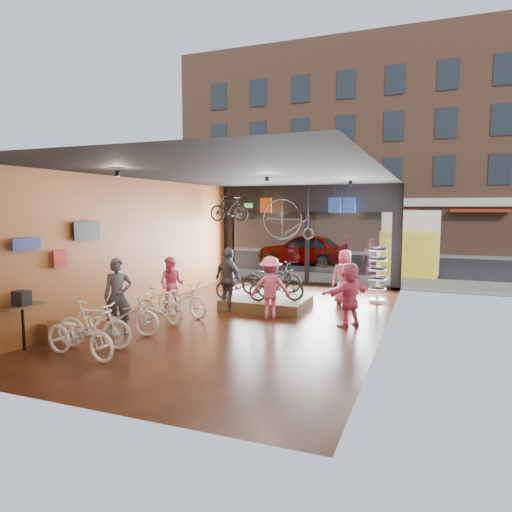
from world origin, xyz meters
The scene contains 35 objects.
ground_plane centered at (0.00, 0.00, -0.02)m, with size 7.00×12.00×0.04m, color black.
ceiling centered at (0.00, 0.00, 3.82)m, with size 7.00×12.00×0.04m, color black.
wall_left centered at (-3.52, 0.00, 1.90)m, with size 0.04×12.00×3.80m, color #A84F20.
wall_right centered at (3.52, 0.00, 1.90)m, with size 0.04×12.00×3.80m, color beige.
wall_back centered at (0.00, -6.02, 1.90)m, with size 7.00×0.04×3.80m, color beige.
storefront centered at (0.00, 6.00, 1.90)m, with size 7.00×0.26×3.80m, color black, non-canonical shape.
exit_sign centered at (-2.40, 5.88, 3.05)m, with size 0.35×0.06×0.18m, color #198C26.
street_road centered at (0.00, 15.00, -0.01)m, with size 30.00×18.00×0.02m, color black.
sidewalk_near centered at (0.00, 7.20, 0.06)m, with size 30.00×2.40×0.12m, color slate.
sidewalk_far centered at (0.00, 19.00, 0.06)m, with size 30.00×2.00×0.12m, color slate.
opposite_building centered at (0.00, 21.50, 7.00)m, with size 26.00×5.00×14.00m, color brown.
street_car centered at (-1.82, 12.00, 0.80)m, with size 1.89×4.69×1.60m, color gray.
box_truck centered at (3.61, 11.00, 1.42)m, with size 2.40×7.20×2.84m, color silver, non-canonical shape.
floor_bike_0 centered at (-1.89, -4.20, 0.47)m, with size 0.62×1.79×0.94m, color silver.
floor_bike_1 centered at (-2.05, -3.63, 0.51)m, with size 0.48×1.69×1.02m, color silver.
floor_bike_2 centered at (-2.16, -2.51, 0.49)m, with size 0.64×1.85×0.97m, color silver.
floor_bike_3 centered at (-1.92, -1.31, 0.46)m, with size 0.43×1.53×0.92m, color silver.
floor_bike_4 centered at (-1.82, -0.40, 0.48)m, with size 0.64×1.83×0.96m, color silver.
display_platform centered at (-0.01, 1.42, 0.15)m, with size 2.40×1.80×0.30m, color #48341B.
display_bike_left centered at (-0.59, 0.84, 0.71)m, with size 0.54×1.55×0.81m, color black.
display_bike_mid centered at (0.41, 1.33, 0.77)m, with size 0.44×1.56×0.93m, color black.
display_bike_right centered at (-0.07, 2.05, 0.79)m, with size 0.65×1.87×0.98m, color black.
customer_0 centered at (-2.27, -2.51, 0.90)m, with size 0.65×0.43×1.79m, color #3F3F44.
customer_1 centered at (-2.39, 0.01, 0.78)m, with size 0.76×0.59×1.56m, color #CC4C72.
customer_2 centered at (-0.89, 0.64, 0.92)m, with size 1.08×0.45×1.84m, color #3F3F44.
customer_3 centered at (0.52, 0.24, 0.83)m, with size 1.08×0.62×1.66m, color #CC4C72.
customer_4 centered at (2.04, 2.77, 0.84)m, with size 0.82×0.53×1.68m, color #CC4C72.
customer_5 centered at (2.63, 0.17, 0.80)m, with size 1.49×0.48×1.61m, color #CC4C72.
sunglasses_rack centered at (2.95, 3.46, 0.87)m, with size 0.51×0.42×1.74m, color white, non-canonical shape.
wall_merch centered at (-3.38, -3.50, 1.30)m, with size 0.40×2.40×2.60m, color navy, non-canonical shape.
penny_farthing centered at (-0.36, 4.86, 2.50)m, with size 1.88×0.06×1.50m, color black, non-canonical shape.
hung_bike centered at (-2.50, 4.20, 2.93)m, with size 0.45×1.58×0.95m, color black.
jersey_left centered at (-1.42, 5.20, 3.05)m, with size 0.45×0.03×0.55m, color #CC5919.
jersey_mid centered at (1.20, 5.20, 3.05)m, with size 0.45×0.03×0.55m, color #1E3F99.
jersey_right centered at (1.71, 5.20, 3.05)m, with size 0.45×0.03×0.55m, color #1E3F99.
Camera 1 is at (4.50, -11.09, 2.94)m, focal length 32.00 mm.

